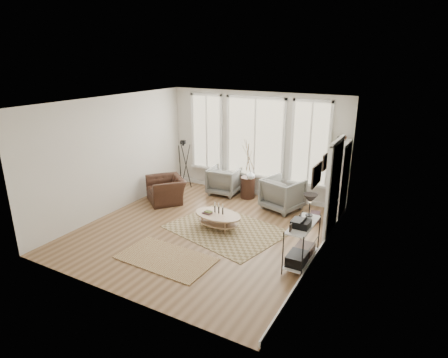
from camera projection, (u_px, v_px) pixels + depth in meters
The scene contains 17 objects.
room at pixel (204, 171), 8.10m from camera, with size 5.50×5.54×2.90m.
bay_window at pixel (255, 139), 10.28m from camera, with size 4.14×0.12×2.24m.
door at pixel (334, 188), 7.95m from camera, with size 0.09×1.06×2.22m.
bookcase at pixel (338, 180), 8.96m from camera, with size 0.31×0.85×2.06m.
low_shelf at pixel (302, 239), 7.03m from camera, with size 0.38×1.08×1.30m.
wall_art at pixel (319, 171), 6.53m from camera, with size 0.04×0.88×0.44m.
rug_main at pixel (226, 229), 8.58m from camera, with size 2.47×1.85×0.01m, color brown.
rug_runner at pixel (166, 258), 7.35m from camera, with size 1.88×1.04×0.01m, color brown.
coffee_table at pixel (218, 217), 8.55m from camera, with size 1.19×0.81×0.53m.
armchair_left at pixel (224, 181), 10.71m from camera, with size 0.83×0.85×0.78m, color gray.
armchair_right at pixel (283, 194), 9.61m from camera, with size 0.89×0.92×0.84m, color gray.
side_table at pixel (248, 170), 10.27m from camera, with size 0.40×0.40×1.67m.
vase at pixel (251, 175), 10.15m from camera, with size 0.23×0.23×0.24m, color silver.
accent_chair at pixel (166, 190), 10.14m from camera, with size 1.03×0.90×0.67m, color #371E15.
tripod_camera at pixel (184, 166), 11.10m from camera, with size 0.51×0.51×1.45m.
book_stack_near at pixel (315, 216), 9.07m from camera, with size 0.23×0.29×0.19m, color brown.
book_stack_far at pixel (313, 219), 8.92m from camera, with size 0.20×0.26×0.16m, color brown.
Camera 1 is at (4.16, -6.53, 3.81)m, focal length 30.00 mm.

